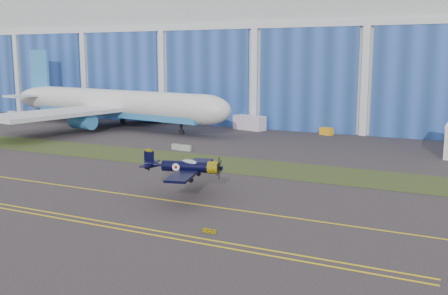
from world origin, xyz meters
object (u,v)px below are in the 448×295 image
at_px(tug, 326,131).
at_px(warbird, 186,166).
at_px(jetliner, 115,74).
at_px(shipping_container, 249,123).

bearing_deg(tug, warbird, -68.27).
relative_size(warbird, jetliner, 0.19).
height_order(jetliner, tug, jetliner).
bearing_deg(warbird, shipping_container, 92.06).
relative_size(warbird, tug, 5.76).
height_order(warbird, jetliner, jetliner).
distance_m(warbird, jetliner, 58.43).
xyz_separation_m(warbird, jetliner, (-40.74, 41.13, 7.85)).
xyz_separation_m(warbird, shipping_container, (-14.46, 49.87, -1.79)).
distance_m(shipping_container, tug, 15.80).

